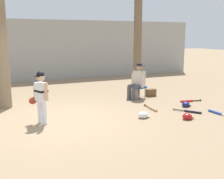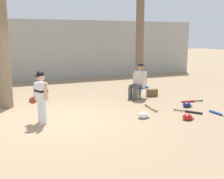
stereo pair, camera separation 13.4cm
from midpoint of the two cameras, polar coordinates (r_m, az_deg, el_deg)
ground_plane at (r=7.20m, az=-11.11°, el=-6.43°), size 60.00×60.00×0.00m
concrete_back_wall at (r=13.67m, az=-17.74°, el=7.58°), size 18.00×0.36×2.86m
tree_near_player at (r=8.74m, az=-22.35°, el=9.71°), size 0.58×0.58×4.68m
tree_behind_spectator at (r=11.63m, az=4.96°, el=11.26°), size 0.49×0.49×4.87m
young_ballplayer at (r=6.96m, az=-14.93°, el=-0.89°), size 0.46×0.55×1.31m
folding_stool at (r=9.63m, az=5.15°, el=0.40°), size 0.51×0.51×0.41m
seated_spectator at (r=9.51m, az=4.78°, el=1.96°), size 0.68×0.54×1.20m
handbag_beside_stool at (r=9.99m, az=7.61°, el=-0.64°), size 0.36×0.22×0.26m
bat_red_barrel at (r=9.38m, az=14.95°, el=-2.29°), size 0.73×0.19×0.07m
bat_blue_youth at (r=8.22m, az=20.21°, el=-4.48°), size 0.11×0.76×0.07m
bat_wood_tan at (r=8.22m, az=7.69°, el=-3.88°), size 0.10×0.74×0.07m
bat_black_composite at (r=8.13m, az=15.35°, el=-4.35°), size 0.53×0.68×0.07m
batting_helmet_navy at (r=8.73m, az=14.45°, el=-2.99°), size 0.29×0.22×0.17m
batting_helmet_white at (r=7.38m, az=5.88°, el=-5.22°), size 0.32×0.25×0.19m
batting_helmet_red at (r=7.46m, az=14.67°, el=-5.39°), size 0.30×0.23×0.17m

